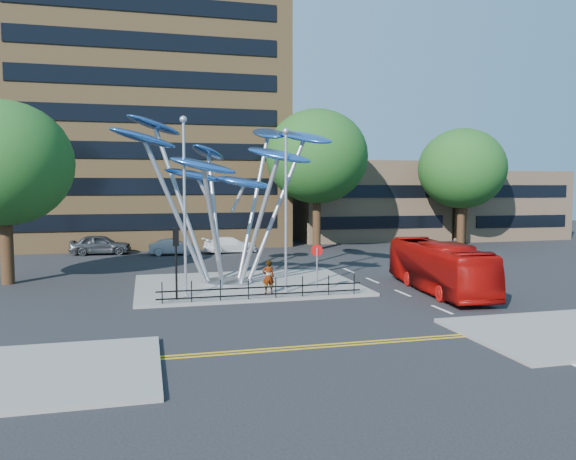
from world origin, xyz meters
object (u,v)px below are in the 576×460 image
object	(u,v)px
red_bus	(439,267)
parked_car_right	(230,245)
pedestrian	(268,277)
parked_car_mid	(174,247)
parked_car_left	(101,245)
leaf_sculpture	(225,162)
street_lamp_left	(184,190)
tree_far	(462,169)
street_lamp_right	(286,195)
no_entry_sign_island	(317,260)
tree_left	(4,164)
traffic_light_island	(176,248)
tree_right	(317,157)

from	to	relation	value
red_bus	parked_car_right	world-z (taller)	red_bus
pedestrian	parked_car_mid	distance (m)	18.68
parked_car_left	parked_car_mid	size ratio (longest dim) A/B	1.22
leaf_sculpture	red_bus	distance (m)	12.86
street_lamp_left	parked_car_mid	size ratio (longest dim) A/B	2.26
tree_far	parked_car_right	bearing A→B (deg)	-179.00
street_lamp_right	pedestrian	xyz separation A→B (m)	(-0.93, -0.08, -4.10)
no_entry_sign_island	parked_car_right	bearing A→B (deg)	94.77
leaf_sculpture	parked_car_mid	distance (m)	15.96
pedestrian	parked_car_right	bearing A→B (deg)	-94.72
leaf_sculpture	no_entry_sign_island	distance (m)	7.71
tree_left	tree_far	xyz separation A→B (m)	(36.00, 12.00, 0.31)
traffic_light_island	no_entry_sign_island	bearing A→B (deg)	0.13
leaf_sculpture	parked_car_mid	world-z (taller)	leaf_sculpture
no_entry_sign_island	parked_car_mid	xyz separation A→B (m)	(-6.24, 18.69, -1.17)
traffic_light_island	no_entry_sign_island	xyz separation A→B (m)	(7.00, 0.02, -0.80)
street_lamp_right	parked_car_mid	bearing A→B (deg)	104.59
tree_right	parked_car_right	bearing A→B (deg)	-177.16
tree_far	street_lamp_right	distance (m)	28.76
traffic_light_island	red_bus	size ratio (longest dim) A/B	0.36
parked_car_mid	parked_car_right	xyz separation A→B (m)	(4.64, 0.41, 0.01)
street_lamp_left	no_entry_sign_island	distance (m)	7.47
tree_right	tree_left	xyz separation A→B (m)	(-22.00, -12.00, -1.24)
leaf_sculpture	no_entry_sign_island	bearing A→B (deg)	-45.67
no_entry_sign_island	parked_car_right	world-z (taller)	no_entry_sign_island
tree_left	street_lamp_left	xyz separation A→B (m)	(9.50, -6.50, -1.44)
tree_right	no_entry_sign_island	xyz separation A→B (m)	(-6.00, -19.48, -6.22)
street_lamp_left	tree_far	bearing A→B (deg)	34.92
tree_right	tree_left	size ratio (longest dim) A/B	1.17
tree_right	parked_car_left	size ratio (longest dim) A/B	2.55
street_lamp_right	parked_car_right	size ratio (longest dim) A/B	1.84
traffic_light_island	parked_car_mid	world-z (taller)	traffic_light_island
street_lamp_left	parked_car_mid	world-z (taller)	street_lamp_left
street_lamp_right	parked_car_mid	xyz separation A→B (m)	(-4.74, 18.21, -4.45)
traffic_light_island	no_entry_sign_island	distance (m)	7.05
street_lamp_right	parked_car_mid	distance (m)	19.34
leaf_sculpture	street_lamp_left	size ratio (longest dim) A/B	1.45
street_lamp_right	parked_car_left	distance (m)	22.97
pedestrian	tree_right	bearing A→B (deg)	-115.99
parked_car_left	street_lamp_right	bearing A→B (deg)	-148.88
leaf_sculpture	street_lamp_right	bearing A→B (deg)	-55.09
red_bus	parked_car_left	size ratio (longest dim) A/B	1.99
street_lamp_right	traffic_light_island	world-z (taller)	street_lamp_right
street_lamp_right	pedestrian	world-z (taller)	street_lamp_right
tree_far	pedestrian	distance (m)	30.08
parked_car_left	parked_car_mid	bearing A→B (deg)	-103.89
street_lamp_right	no_entry_sign_island	distance (m)	3.64
parked_car_mid	street_lamp_right	bearing A→B (deg)	-161.66
leaf_sculpture	parked_car_left	xyz separation A→B (m)	(-7.88, 16.32, -6.06)
tree_right	traffic_light_island	xyz separation A→B (m)	(-13.00, -19.50, -5.42)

